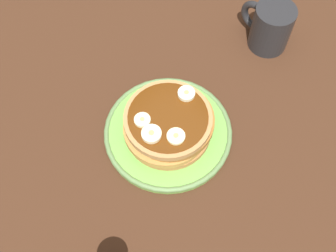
# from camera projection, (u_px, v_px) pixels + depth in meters

# --- Properties ---
(ground_plane) EXTENTS (1.40, 1.40, 0.03)m
(ground_plane) POSITION_uv_depth(u_px,v_px,m) (168.00, 138.00, 0.78)
(ground_plane) COLOR #422616
(plate) EXTENTS (0.23, 0.23, 0.02)m
(plate) POSITION_uv_depth(u_px,v_px,m) (168.00, 132.00, 0.76)
(plate) COLOR #72B74C
(plate) RESTS_ON ground_plane
(pancake_stack) EXTENTS (0.16, 0.16, 0.05)m
(pancake_stack) POSITION_uv_depth(u_px,v_px,m) (169.00, 124.00, 0.73)
(pancake_stack) COLOR #B57441
(pancake_stack) RESTS_ON plate
(banana_slice_0) EXTENTS (0.03, 0.03, 0.01)m
(banana_slice_0) POSITION_uv_depth(u_px,v_px,m) (176.00, 136.00, 0.69)
(banana_slice_0) COLOR #F3F3B8
(banana_slice_0) RESTS_ON pancake_stack
(banana_slice_1) EXTENTS (0.03, 0.03, 0.01)m
(banana_slice_1) POSITION_uv_depth(u_px,v_px,m) (142.00, 120.00, 0.70)
(banana_slice_1) COLOR #F2F1BC
(banana_slice_1) RESTS_ON pancake_stack
(banana_slice_2) EXTENTS (0.03, 0.03, 0.01)m
(banana_slice_2) POSITION_uv_depth(u_px,v_px,m) (186.00, 94.00, 0.73)
(banana_slice_2) COLOR #F0EEC5
(banana_slice_2) RESTS_ON pancake_stack
(banana_slice_3) EXTENTS (0.03, 0.03, 0.01)m
(banana_slice_3) POSITION_uv_depth(u_px,v_px,m) (151.00, 134.00, 0.69)
(banana_slice_3) COLOR #F4EBBB
(banana_slice_3) RESTS_ON pancake_stack
(coffee_mug) EXTENTS (0.12, 0.08, 0.10)m
(coffee_mug) POSITION_uv_depth(u_px,v_px,m) (270.00, 26.00, 0.83)
(coffee_mug) COLOR #262628
(coffee_mug) RESTS_ON ground_plane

